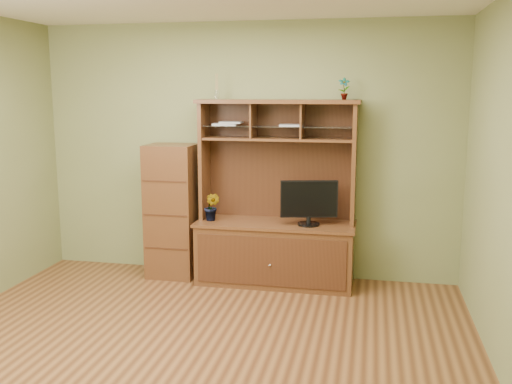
# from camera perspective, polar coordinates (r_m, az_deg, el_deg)

# --- Properties ---
(room) EXTENTS (4.54, 4.04, 2.74)m
(room) POSITION_cam_1_polar(r_m,az_deg,el_deg) (4.21, -6.97, 1.31)
(room) COLOR #4F2B16
(room) RESTS_ON ground
(media_hutch) EXTENTS (1.66, 0.61, 1.90)m
(media_hutch) POSITION_cam_1_polar(r_m,az_deg,el_deg) (5.94, 1.98, -4.19)
(media_hutch) COLOR #4E2A16
(media_hutch) RESTS_ON room
(monitor) EXTENTS (0.57, 0.22, 0.46)m
(monitor) POSITION_cam_1_polar(r_m,az_deg,el_deg) (5.73, 5.31, -0.98)
(monitor) COLOR black
(monitor) RESTS_ON media_hutch
(orchid_plant) EXTENTS (0.18, 0.16, 0.30)m
(orchid_plant) POSITION_cam_1_polar(r_m,az_deg,el_deg) (5.94, -4.43, -1.49)
(orchid_plant) COLOR #26501B
(orchid_plant) RESTS_ON media_hutch
(top_plant) EXTENTS (0.12, 0.09, 0.22)m
(top_plant) POSITION_cam_1_polar(r_m,az_deg,el_deg) (5.76, 8.79, 10.19)
(top_plant) COLOR #2E6C26
(top_plant) RESTS_ON media_hutch
(reed_diffuser) EXTENTS (0.05, 0.05, 0.26)m
(reed_diffuser) POSITION_cam_1_polar(r_m,az_deg,el_deg) (5.97, -3.94, 10.21)
(reed_diffuser) COLOR silver
(reed_diffuser) RESTS_ON media_hutch
(magazines) EXTENTS (0.96, 0.22, 0.04)m
(magazines) POSITION_cam_1_polar(r_m,az_deg,el_deg) (5.90, -0.81, 6.81)
(magazines) COLOR #ACACB1
(magazines) RESTS_ON media_hutch
(side_cabinet) EXTENTS (0.51, 0.47, 1.43)m
(side_cabinet) POSITION_cam_1_polar(r_m,az_deg,el_deg) (6.20, -8.32, -1.86)
(side_cabinet) COLOR #4E2A16
(side_cabinet) RESTS_ON room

